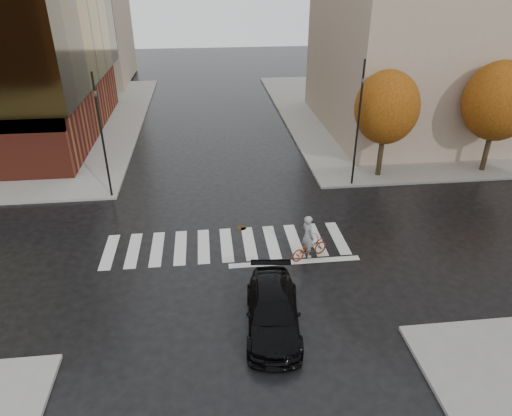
{
  "coord_description": "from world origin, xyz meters",
  "views": [
    {
      "loc": [
        -0.68,
        -18.07,
        11.91
      ],
      "look_at": [
        1.41,
        0.35,
        2.0
      ],
      "focal_mm": 32.0,
      "sensor_mm": 36.0,
      "label": 1
    }
  ],
  "objects": [
    {
      "name": "ground",
      "position": [
        0.0,
        0.0,
        0.0
      ],
      "size": [
        120.0,
        120.0,
        0.0
      ],
      "primitive_type": "plane",
      "color": "black",
      "rests_on": "ground"
    },
    {
      "name": "sidewalk_ne",
      "position": [
        21.0,
        21.0,
        0.07
      ],
      "size": [
        30.0,
        30.0,
        0.15
      ],
      "primitive_type": "cube",
      "color": "gray",
      "rests_on": "ground"
    },
    {
      "name": "crosswalk",
      "position": [
        0.0,
        0.5,
        0.01
      ],
      "size": [
        12.0,
        3.0,
        0.01
      ],
      "primitive_type": "cube",
      "color": "silver",
      "rests_on": "ground"
    },
    {
      "name": "building_ne_tan",
      "position": [
        17.0,
        17.0,
        9.15
      ],
      "size": [
        16.0,
        16.0,
        18.0
      ],
      "primitive_type": "cube",
      "color": "gray",
      "rests_on": "sidewalk_ne"
    },
    {
      "name": "tree_ne_a",
      "position": [
        10.0,
        7.4,
        4.46
      ],
      "size": [
        3.8,
        3.8,
        6.5
      ],
      "color": "black",
      "rests_on": "sidewalk_ne"
    },
    {
      "name": "tree_ne_b",
      "position": [
        17.0,
        7.4,
        4.62
      ],
      "size": [
        4.2,
        4.2,
        6.89
      ],
      "color": "black",
      "rests_on": "sidewalk_ne"
    },
    {
      "name": "sedan",
      "position": [
        1.4,
        -5.25,
        0.69
      ],
      "size": [
        2.43,
        4.96,
        1.39
      ],
      "primitive_type": "imported",
      "rotation": [
        0.0,
        0.0,
        -0.1
      ],
      "color": "black",
      "rests_on": "ground"
    },
    {
      "name": "cyclist",
      "position": [
        3.67,
        -1.0,
        0.74
      ],
      "size": [
        2.02,
        1.41,
        2.18
      ],
      "rotation": [
        0.0,
        0.0,
        2.0
      ],
      "color": "maroon",
      "rests_on": "ground"
    },
    {
      "name": "traffic_light_nw",
      "position": [
        -6.3,
        6.3,
        4.1
      ],
      "size": [
        0.19,
        0.16,
        6.99
      ],
      "rotation": [
        0.0,
        0.0,
        -1.67
      ],
      "color": "black",
      "rests_on": "sidewalk_nw"
    },
    {
      "name": "traffic_light_ne",
      "position": [
        7.96,
        6.3,
        4.32
      ],
      "size": [
        0.19,
        0.21,
        7.33
      ],
      "rotation": [
        0.0,
        0.0,
        2.9
      ],
      "color": "black",
      "rests_on": "sidewalk_ne"
    },
    {
      "name": "fire_hydrant",
      "position": [
        -9.32,
        10.0,
        0.57
      ],
      "size": [
        0.27,
        0.27,
        0.76
      ],
      "color": "yellow",
      "rests_on": "sidewalk_nw"
    },
    {
      "name": "manhole",
      "position": [
        0.84,
        2.0,
        0.01
      ],
      "size": [
        0.58,
        0.58,
        0.01
      ],
      "primitive_type": "cylinder",
      "rotation": [
        0.0,
        0.0,
        0.07
      ],
      "color": "#422C17",
      "rests_on": "ground"
    }
  ]
}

